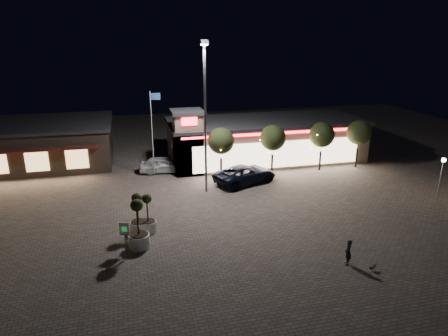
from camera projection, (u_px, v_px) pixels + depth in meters
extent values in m
plane|color=#695E55|center=(200.00, 238.00, 26.24)|extent=(90.00, 90.00, 0.00)
cube|color=gray|center=(265.00, 141.00, 42.60)|extent=(20.00, 8.00, 4.00)
cube|color=#262628|center=(266.00, 121.00, 41.93)|extent=(20.40, 8.40, 0.30)
cube|color=#FFE3BF|center=(278.00, 155.00, 38.99)|extent=(17.00, 0.12, 2.60)
cube|color=#FF142B|center=(280.00, 133.00, 38.29)|extent=(19.00, 0.10, 0.18)
cube|color=gray|center=(188.00, 144.00, 37.88)|extent=(2.60, 2.60, 5.80)
cube|color=#262628|center=(187.00, 112.00, 36.92)|extent=(3.00, 3.00, 0.30)
cube|color=#FF142B|center=(189.00, 122.00, 35.88)|extent=(1.40, 0.10, 0.70)
cube|color=#382D23|center=(30.00, 145.00, 40.92)|extent=(16.00, 10.00, 4.00)
cube|color=#262628|center=(27.00, 124.00, 40.24)|extent=(16.40, 10.40, 0.30)
cube|color=#591E19|center=(16.00, 151.00, 35.69)|extent=(14.40, 0.80, 0.15)
cube|color=#FFC072|center=(37.00, 162.00, 36.72)|extent=(2.00, 0.12, 1.80)
cube|color=#FFC072|center=(77.00, 159.00, 37.51)|extent=(2.00, 0.12, 1.80)
cylinder|color=gray|center=(205.00, 122.00, 32.17)|extent=(0.20, 0.20, 12.00)
cube|color=gray|center=(204.00, 42.00, 30.22)|extent=(0.60, 0.40, 0.35)
cube|color=white|center=(204.00, 45.00, 30.29)|extent=(0.45, 0.30, 0.08)
cylinder|color=white|center=(152.00, 135.00, 36.52)|extent=(0.10, 0.10, 8.00)
cube|color=navy|center=(155.00, 96.00, 35.52)|extent=(0.90, 0.04, 0.60)
cylinder|color=gray|center=(440.00, 180.00, 32.06)|extent=(0.12, 0.12, 3.20)
sphere|color=#FFE5B2|center=(444.00, 160.00, 31.52)|extent=(0.36, 0.36, 0.36)
cylinder|color=#332319|center=(221.00, 168.00, 36.98)|extent=(0.20, 0.20, 1.92)
sphere|color=#2D3819|center=(221.00, 141.00, 36.15)|extent=(2.42, 2.42, 2.42)
cylinder|color=#332319|center=(272.00, 164.00, 38.10)|extent=(0.20, 0.20, 1.92)
sphere|color=#2D3819|center=(273.00, 138.00, 37.27)|extent=(2.42, 2.42, 2.42)
cylinder|color=#332319|center=(320.00, 161.00, 39.21)|extent=(0.20, 0.20, 1.92)
sphere|color=#2D3819|center=(322.00, 135.00, 38.39)|extent=(2.42, 2.42, 2.42)
cylinder|color=#332319|center=(356.00, 158.00, 40.11)|extent=(0.20, 0.20, 1.92)
sphere|color=#2D3819|center=(359.00, 133.00, 39.29)|extent=(2.42, 2.42, 2.42)
imported|color=black|center=(245.00, 174.00, 35.87)|extent=(6.45, 4.58, 1.63)
imported|color=white|center=(163.00, 165.00, 38.67)|extent=(4.60, 2.01, 1.54)
imported|color=black|center=(348.00, 252.00, 22.96)|extent=(0.55, 0.66, 1.55)
cube|color=#59514C|center=(372.00, 267.00, 22.51)|extent=(0.36, 0.25, 0.18)
sphere|color=#59514C|center=(375.00, 265.00, 22.60)|extent=(0.16, 0.16, 0.16)
cylinder|color=silver|center=(148.00, 226.00, 27.02)|extent=(1.11, 1.11, 0.74)
cylinder|color=black|center=(148.00, 221.00, 26.90)|extent=(0.96, 0.96, 0.06)
cylinder|color=#332319|center=(147.00, 209.00, 26.63)|extent=(0.09, 0.09, 1.66)
sphere|color=#2D3819|center=(147.00, 199.00, 26.38)|extent=(0.64, 0.64, 0.64)
cylinder|color=silver|center=(139.00, 241.00, 24.95)|extent=(1.32, 1.32, 0.88)
cylinder|color=black|center=(139.00, 234.00, 24.81)|extent=(1.14, 1.14, 0.07)
cylinder|color=#332319|center=(138.00, 219.00, 24.48)|extent=(0.11, 0.11, 1.98)
sphere|color=#2D3819|center=(137.00, 205.00, 24.19)|extent=(0.77, 0.77, 0.77)
cylinder|color=silver|center=(139.00, 227.00, 26.88)|extent=(1.16, 1.16, 0.77)
cylinder|color=black|center=(138.00, 222.00, 26.75)|extent=(1.00, 1.00, 0.06)
cylinder|color=#332319|center=(137.00, 209.00, 26.47)|extent=(0.10, 0.10, 1.73)
sphere|color=#2D3819|center=(137.00, 198.00, 26.21)|extent=(0.67, 0.67, 0.67)
cylinder|color=gray|center=(125.00, 242.00, 24.48)|extent=(0.08, 0.08, 1.16)
cube|color=white|center=(124.00, 229.00, 24.19)|extent=(0.61, 0.27, 0.82)
cube|color=green|center=(124.00, 229.00, 24.16)|extent=(0.32, 0.13, 0.34)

